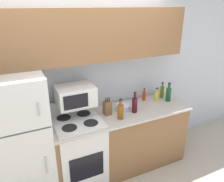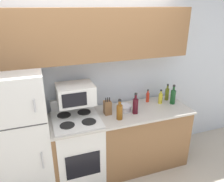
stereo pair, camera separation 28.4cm
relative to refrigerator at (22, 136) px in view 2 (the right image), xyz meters
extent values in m
cube|color=silver|center=(0.99, 0.37, 0.45)|extent=(8.00, 0.05, 2.55)
cube|color=brown|center=(1.31, -0.01, -0.38)|extent=(1.98, 0.63, 0.91)
cube|color=#BCB7AD|center=(1.31, -0.03, 0.09)|extent=(1.98, 0.67, 0.03)
cube|color=silver|center=(0.00, 0.00, 0.00)|extent=(0.63, 0.66, 1.66)
cube|color=#383838|center=(0.00, -0.33, 0.30)|extent=(0.61, 0.01, 0.01)
cylinder|color=#B7B7BC|center=(0.20, -0.35, 0.53)|extent=(0.02, 0.02, 0.14)
cylinder|color=#B7B7BC|center=(0.20, -0.35, -0.17)|extent=(0.02, 0.02, 0.22)
cube|color=brown|center=(0.99, 0.18, 1.15)|extent=(2.62, 0.32, 0.65)
cube|color=silver|center=(0.67, -0.03, -0.35)|extent=(0.60, 0.63, 0.96)
cube|color=black|center=(0.67, -0.35, -0.37)|extent=(0.44, 0.01, 0.35)
cube|color=#2D2D2D|center=(0.67, -0.03, 0.13)|extent=(0.58, 0.61, 0.01)
cube|color=silver|center=(0.67, 0.27, 0.21)|extent=(0.58, 0.06, 0.16)
cylinder|color=black|center=(0.53, -0.17, 0.14)|extent=(0.18, 0.18, 0.01)
cylinder|color=black|center=(0.81, -0.17, 0.14)|extent=(0.18, 0.18, 0.01)
cylinder|color=black|center=(0.53, 0.11, 0.14)|extent=(0.18, 0.18, 0.01)
cylinder|color=black|center=(0.81, 0.11, 0.14)|extent=(0.18, 0.18, 0.01)
cube|color=silver|center=(0.71, 0.10, 0.42)|extent=(0.47, 0.37, 0.25)
cube|color=black|center=(0.66, -0.09, 0.42)|extent=(0.30, 0.01, 0.18)
cube|color=brown|center=(1.11, 0.00, 0.20)|extent=(0.09, 0.11, 0.19)
cylinder|color=black|center=(1.08, -0.01, 0.32)|extent=(0.01, 0.01, 0.06)
cylinder|color=black|center=(1.11, -0.01, 0.32)|extent=(0.01, 0.01, 0.06)
cylinder|color=black|center=(1.14, -0.01, 0.32)|extent=(0.01, 0.01, 0.06)
cylinder|color=silver|center=(1.36, 0.01, 0.15)|extent=(0.19, 0.19, 0.08)
torus|color=silver|center=(1.36, 0.01, 0.18)|extent=(0.20, 0.20, 0.01)
cylinder|color=gold|center=(1.97, 0.06, 0.18)|extent=(0.06, 0.06, 0.15)
cylinder|color=gold|center=(1.97, 0.06, 0.29)|extent=(0.03, 0.03, 0.05)
cylinder|color=black|center=(1.97, 0.06, 0.32)|extent=(0.03, 0.03, 0.02)
cylinder|color=#194C23|center=(2.14, -0.01, 0.21)|extent=(0.08, 0.08, 0.21)
cylinder|color=#194C23|center=(2.14, -0.01, 0.35)|extent=(0.03, 0.03, 0.07)
cylinder|color=black|center=(2.14, -0.01, 0.40)|extent=(0.04, 0.04, 0.02)
cylinder|color=#470F19|center=(1.47, -0.11, 0.21)|extent=(0.08, 0.08, 0.21)
cylinder|color=#470F19|center=(1.47, -0.11, 0.35)|extent=(0.03, 0.03, 0.07)
cylinder|color=black|center=(1.47, -0.11, 0.40)|extent=(0.04, 0.04, 0.02)
cylinder|color=#5B6619|center=(2.14, 0.15, 0.20)|extent=(0.06, 0.06, 0.18)
cylinder|color=#5B6619|center=(2.14, 0.15, 0.32)|extent=(0.03, 0.03, 0.06)
cylinder|color=black|center=(2.14, 0.15, 0.36)|extent=(0.03, 0.03, 0.02)
cylinder|color=red|center=(1.82, 0.18, 0.18)|extent=(0.05, 0.05, 0.14)
cylinder|color=red|center=(1.82, 0.18, 0.27)|extent=(0.02, 0.02, 0.04)
cylinder|color=black|center=(1.82, 0.18, 0.30)|extent=(0.02, 0.02, 0.02)
cylinder|color=brown|center=(1.21, -0.19, 0.21)|extent=(0.08, 0.08, 0.20)
cylinder|color=brown|center=(1.21, -0.19, 0.33)|extent=(0.04, 0.04, 0.06)
cylinder|color=black|center=(1.21, -0.19, 0.38)|extent=(0.04, 0.04, 0.02)
camera|label=1|loc=(0.02, -2.42, 1.51)|focal=35.00mm
camera|label=2|loc=(0.28, -2.53, 1.51)|focal=35.00mm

